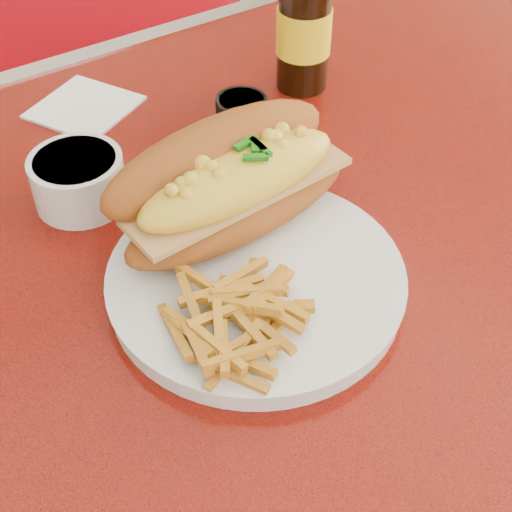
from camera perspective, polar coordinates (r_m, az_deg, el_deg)
diner_table at (r=0.82m, az=0.28°, el=-5.62°), size 1.23×0.83×0.77m
booth_bench_far at (r=1.59m, az=-16.53°, el=5.72°), size 1.20×0.51×0.90m
dinner_plate at (r=0.63m, az=0.00°, el=-1.92°), size 0.35×0.35×0.02m
mac_hoagie at (r=0.65m, az=-1.99°, el=6.03°), size 0.25×0.13×0.11m
fries_pile at (r=0.57m, az=-2.09°, el=-4.87°), size 0.13×0.13×0.03m
fork at (r=0.67m, az=1.57°, el=2.81°), size 0.05×0.16×0.00m
gravy_ramekin at (r=0.73m, az=-14.03°, el=6.01°), size 0.12×0.12×0.05m
sauce_cup_right at (r=0.83m, az=-1.17°, el=11.67°), size 0.07×0.07×0.03m
beer_bottle at (r=0.86m, az=3.92°, el=18.93°), size 0.08×0.08×0.25m
paper_napkin at (r=0.89m, az=-13.56°, el=11.50°), size 0.14×0.14×0.00m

